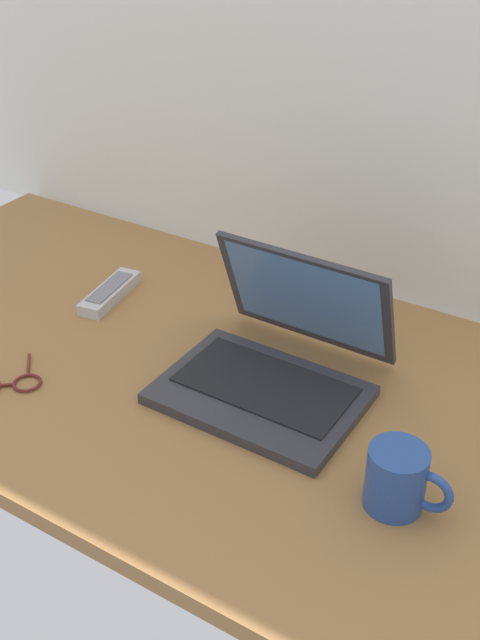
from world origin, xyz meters
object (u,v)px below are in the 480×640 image
Objects in this scene: laptop at (276,360)px; coffee_mug at (398,479)px; eyeglasses at (7,384)px; remote_control_near at (110,292)px.

laptop reaches higher than coffee_mug.
coffee_mug is at bearing 7.79° from eyeglasses.
laptop is 2.67× the size of coffee_mug.
coffee_mug reaches higher than remote_control_near.
remote_control_near is at bearing 162.09° from coffee_mug.
laptop is 0.41m from remote_control_near.
coffee_mug is 0.70m from remote_control_near.
eyeglasses is (-0.36, -0.23, -0.04)m from laptop.
eyeglasses is (0.04, -0.30, -0.01)m from remote_control_near.
remote_control_near is at bearing 170.52° from laptop.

